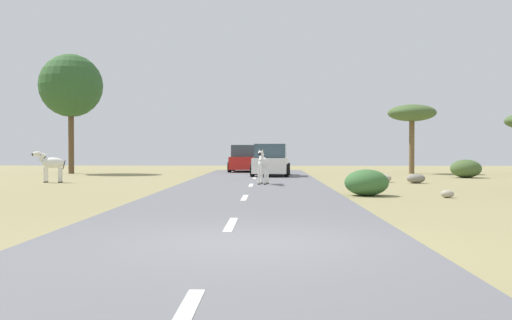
{
  "coord_description": "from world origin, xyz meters",
  "views": [
    {
      "loc": [
        0.26,
        -8.6,
        1.44
      ],
      "look_at": [
        -0.24,
        13.2,
        1.07
      ],
      "focal_mm": 39.85,
      "sensor_mm": 36.0,
      "label": 1
    }
  ],
  "objects_px": {
    "car_0": "(271,161)",
    "rock_3": "(384,178)",
    "zebra_1": "(51,163)",
    "car_1": "(245,159)",
    "bush_0": "(367,183)",
    "tree_3": "(412,114)",
    "rock_2": "(416,178)",
    "bush_2": "(466,169)",
    "zebra_0": "(263,163)",
    "rock_0": "(447,194)",
    "tree_2": "(71,86)"
  },
  "relations": [
    {
      "from": "rock_2",
      "to": "tree_3",
      "type": "bearing_deg",
      "value": 76.93
    },
    {
      "from": "zebra_1",
      "to": "car_1",
      "type": "bearing_deg",
      "value": -33.19
    },
    {
      "from": "zebra_1",
      "to": "zebra_0",
      "type": "bearing_deg",
      "value": -100.25
    },
    {
      "from": "car_0",
      "to": "car_1",
      "type": "relative_size",
      "value": 1.01
    },
    {
      "from": "zebra_0",
      "to": "bush_0",
      "type": "distance_m",
      "value": 6.19
    },
    {
      "from": "zebra_0",
      "to": "rock_2",
      "type": "distance_m",
      "value": 6.95
    },
    {
      "from": "tree_3",
      "to": "bush_0",
      "type": "bearing_deg",
      "value": -108.38
    },
    {
      "from": "bush_2",
      "to": "rock_2",
      "type": "height_order",
      "value": "bush_2"
    },
    {
      "from": "car_1",
      "to": "zebra_1",
      "type": "bearing_deg",
      "value": -122.28
    },
    {
      "from": "zebra_1",
      "to": "bush_2",
      "type": "xyz_separation_m",
      "value": [
        20.12,
        4.95,
        -0.39
      ]
    },
    {
      "from": "zebra_1",
      "to": "bush_0",
      "type": "height_order",
      "value": "zebra_1"
    },
    {
      "from": "rock_2",
      "to": "rock_3",
      "type": "bearing_deg",
      "value": 148.89
    },
    {
      "from": "car_1",
      "to": "bush_2",
      "type": "bearing_deg",
      "value": -29.06
    },
    {
      "from": "tree_2",
      "to": "bush_0",
      "type": "distance_m",
      "value": 23.42
    },
    {
      "from": "tree_3",
      "to": "rock_2",
      "type": "relative_size",
      "value": 5.32
    },
    {
      "from": "car_0",
      "to": "bush_0",
      "type": "xyz_separation_m",
      "value": [
        2.99,
        -13.06,
        -0.43
      ]
    },
    {
      "from": "car_0",
      "to": "rock_3",
      "type": "bearing_deg",
      "value": -43.01
    },
    {
      "from": "car_0",
      "to": "bush_2",
      "type": "bearing_deg",
      "value": -2.28
    },
    {
      "from": "tree_3",
      "to": "bush_2",
      "type": "bearing_deg",
      "value": -74.26
    },
    {
      "from": "zebra_1",
      "to": "car_1",
      "type": "relative_size",
      "value": 0.35
    },
    {
      "from": "rock_3",
      "to": "rock_0",
      "type": "bearing_deg",
      "value": -88.68
    },
    {
      "from": "car_1",
      "to": "tree_3",
      "type": "bearing_deg",
      "value": -7.95
    },
    {
      "from": "bush_2",
      "to": "rock_2",
      "type": "distance_m",
      "value": 6.43
    },
    {
      "from": "car_1",
      "to": "bush_0",
      "type": "height_order",
      "value": "car_1"
    },
    {
      "from": "tree_2",
      "to": "rock_2",
      "type": "xyz_separation_m",
      "value": [
        18.74,
        -9.98,
        -5.23
      ]
    },
    {
      "from": "car_0",
      "to": "tree_3",
      "type": "xyz_separation_m",
      "value": [
        8.76,
        4.3,
        2.84
      ]
    },
    {
      "from": "bush_0",
      "to": "bush_2",
      "type": "relative_size",
      "value": 0.87
    },
    {
      "from": "zebra_1",
      "to": "bush_2",
      "type": "height_order",
      "value": "zebra_1"
    },
    {
      "from": "tree_2",
      "to": "bush_0",
      "type": "bearing_deg",
      "value": -47.7
    },
    {
      "from": "zebra_0",
      "to": "zebra_1",
      "type": "distance_m",
      "value": 9.68
    },
    {
      "from": "car_0",
      "to": "tree_3",
      "type": "relative_size",
      "value": 1.04
    },
    {
      "from": "rock_0",
      "to": "rock_2",
      "type": "height_order",
      "value": "rock_2"
    },
    {
      "from": "zebra_0",
      "to": "rock_3",
      "type": "distance_m",
      "value": 6.05
    },
    {
      "from": "bush_2",
      "to": "rock_0",
      "type": "height_order",
      "value": "bush_2"
    },
    {
      "from": "zebra_0",
      "to": "car_1",
      "type": "relative_size",
      "value": 0.34
    },
    {
      "from": "tree_2",
      "to": "rock_3",
      "type": "relative_size",
      "value": 11.25
    },
    {
      "from": "rock_3",
      "to": "bush_0",
      "type": "bearing_deg",
      "value": -105.48
    },
    {
      "from": "bush_2",
      "to": "tree_3",
      "type": "bearing_deg",
      "value": 105.74
    },
    {
      "from": "tree_3",
      "to": "rock_0",
      "type": "relative_size",
      "value": 10.68
    },
    {
      "from": "zebra_1",
      "to": "car_1",
      "type": "xyz_separation_m",
      "value": [
        8.19,
        12.09,
        -0.02
      ]
    },
    {
      "from": "car_1",
      "to": "rock_2",
      "type": "distance_m",
      "value": 14.62
    },
    {
      "from": "zebra_0",
      "to": "bush_0",
      "type": "xyz_separation_m",
      "value": [
        3.34,
        -5.19,
        -0.49
      ]
    },
    {
      "from": "tree_2",
      "to": "rock_2",
      "type": "bearing_deg",
      "value": -28.05
    },
    {
      "from": "zebra_0",
      "to": "rock_3",
      "type": "relative_size",
      "value": 2.3
    },
    {
      "from": "zebra_0",
      "to": "tree_3",
      "type": "relative_size",
      "value": 0.35
    },
    {
      "from": "tree_3",
      "to": "rock_3",
      "type": "height_order",
      "value": "tree_3"
    },
    {
      "from": "zebra_1",
      "to": "car_0",
      "type": "bearing_deg",
      "value": -57.8
    },
    {
      "from": "tree_2",
      "to": "rock_2",
      "type": "distance_m",
      "value": 21.87
    },
    {
      "from": "zebra_0",
      "to": "rock_0",
      "type": "distance_m",
      "value": 8.24
    },
    {
      "from": "zebra_1",
      "to": "rock_0",
      "type": "height_order",
      "value": "zebra_1"
    }
  ]
}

